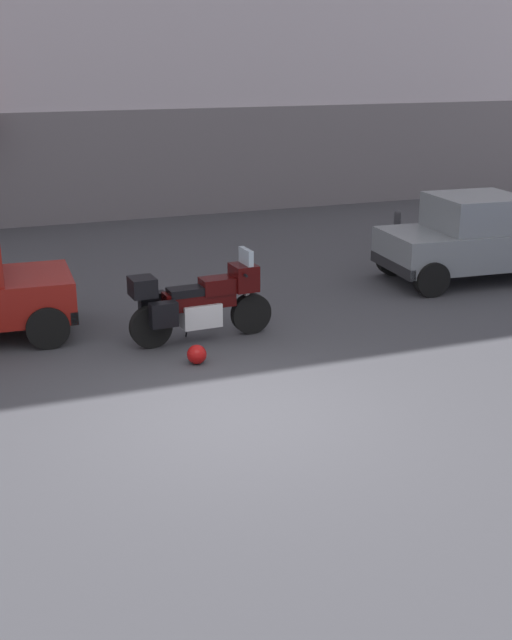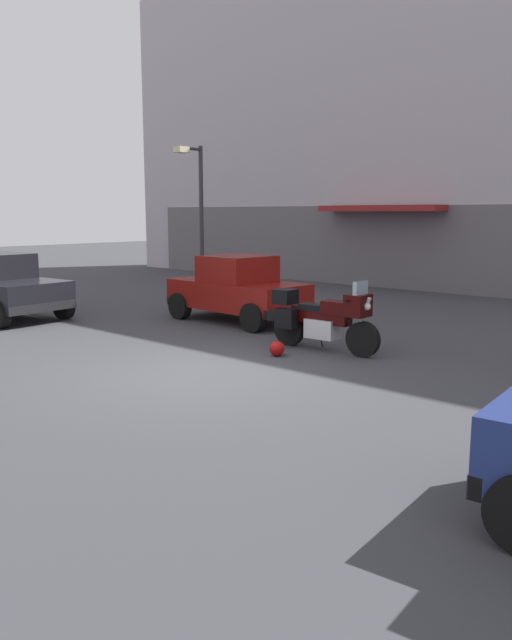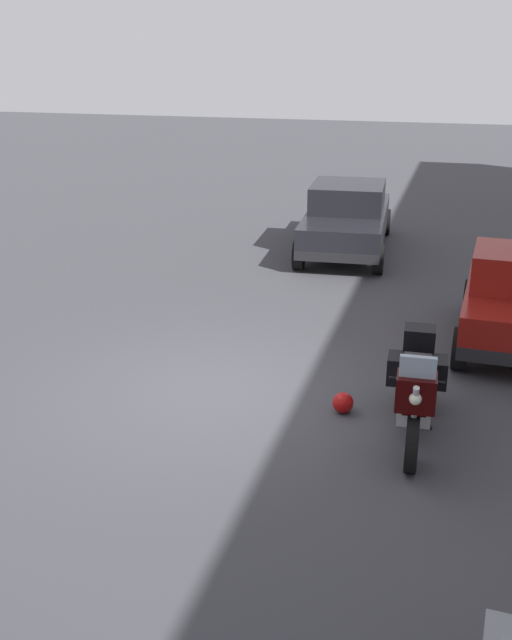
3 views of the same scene
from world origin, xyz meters
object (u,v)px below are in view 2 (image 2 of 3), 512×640
Objects in this scene: motorcycle at (323,318)px; car_compact_side at (238,289)px; streetlamp_curbside at (197,208)px; helmet at (277,348)px.

car_compact_side reaches higher than motorcycle.
car_compact_side is at bearing 156.47° from motorcycle.
helmet is at bearing -31.75° from streetlamp_curbside.
motorcycle is 8.09× the size of helmet.
car_compact_side is at bearing 144.22° from helmet.
helmet is at bearing 146.83° from car_compact_side.
motorcycle is 0.64× the size of car_compact_side.
motorcycle is at bearing 70.44° from helmet.
helmet is 0.08× the size of car_compact_side.
car_compact_side is 0.81× the size of streetlamp_curbside.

